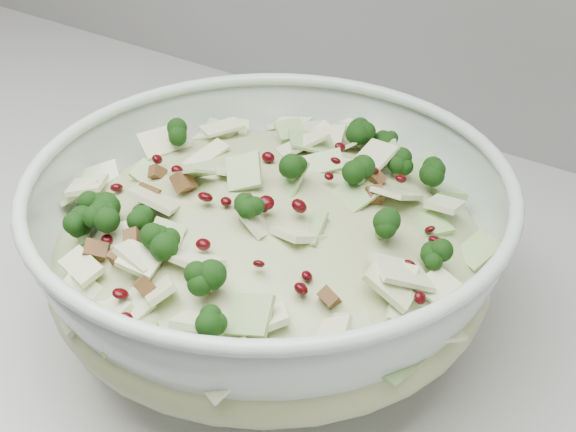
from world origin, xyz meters
name	(u,v)px	position (x,y,z in m)	size (l,w,h in m)	color
mixing_bowl	(270,252)	(0.00, 1.60, 0.97)	(0.45, 0.45, 0.14)	silver
salad	(270,227)	(0.00, 1.60, 1.00)	(0.43, 0.43, 0.14)	#B5BA7F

